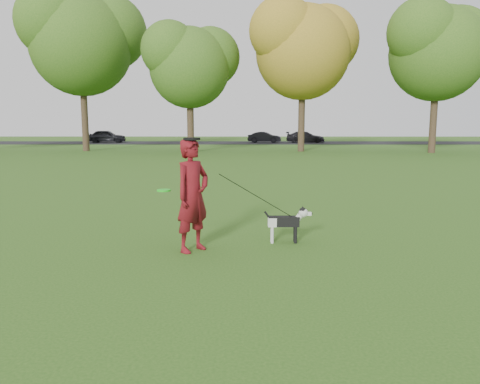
{
  "coord_description": "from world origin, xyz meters",
  "views": [
    {
      "loc": [
        -0.33,
        -7.99,
        2.21
      ],
      "look_at": [
        -0.37,
        0.3,
        0.95
      ],
      "focal_mm": 35.0,
      "sensor_mm": 36.0,
      "label": 1
    }
  ],
  "objects_px": {
    "man": "(193,195)",
    "car_right": "(305,137)",
    "dog": "(288,220)",
    "car_left": "(107,136)",
    "car_mid": "(265,137)"
  },
  "relations": [
    {
      "from": "dog",
      "to": "car_left",
      "type": "height_order",
      "value": "car_left"
    },
    {
      "from": "car_mid",
      "to": "man",
      "type": "bearing_deg",
      "value": -174.73
    },
    {
      "from": "man",
      "to": "car_right",
      "type": "height_order",
      "value": "man"
    },
    {
      "from": "dog",
      "to": "car_left",
      "type": "relative_size",
      "value": 0.23
    },
    {
      "from": "car_left",
      "to": "car_right",
      "type": "xyz_separation_m",
      "value": [
        20.32,
        0.0,
        -0.08
      ]
    },
    {
      "from": "dog",
      "to": "car_mid",
      "type": "bearing_deg",
      "value": 87.9
    },
    {
      "from": "car_left",
      "to": "car_mid",
      "type": "bearing_deg",
      "value": -94.45
    },
    {
      "from": "car_left",
      "to": "car_right",
      "type": "distance_m",
      "value": 20.32
    },
    {
      "from": "dog",
      "to": "car_mid",
      "type": "height_order",
      "value": "car_mid"
    },
    {
      "from": "car_left",
      "to": "car_mid",
      "type": "relative_size",
      "value": 1.15
    },
    {
      "from": "man",
      "to": "car_left",
      "type": "bearing_deg",
      "value": 56.91
    },
    {
      "from": "car_mid",
      "to": "car_left",
      "type": "bearing_deg",
      "value": 99.71
    },
    {
      "from": "man",
      "to": "car_right",
      "type": "xyz_separation_m",
      "value": [
        7.29,
        40.18,
        -0.38
      ]
    },
    {
      "from": "dog",
      "to": "man",
      "type": "bearing_deg",
      "value": -161.59
    },
    {
      "from": "dog",
      "to": "car_right",
      "type": "relative_size",
      "value": 0.23
    }
  ]
}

